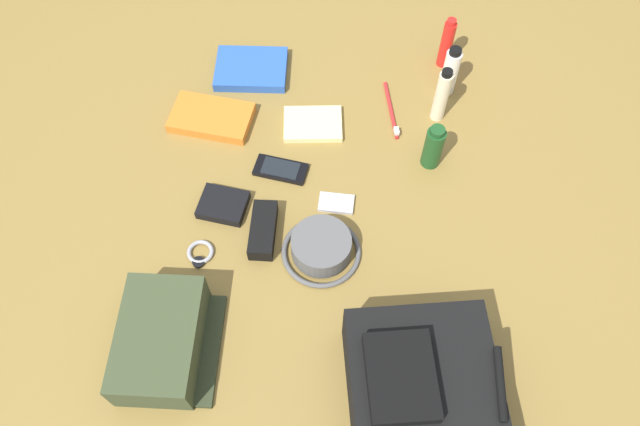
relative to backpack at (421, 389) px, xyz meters
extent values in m
cube|color=olive|center=(-0.40, -0.22, -0.08)|extent=(2.64, 2.02, 0.02)
cube|color=black|center=(0.00, 0.00, 0.00)|extent=(0.34, 0.32, 0.13)
cube|color=black|center=(0.00, -0.05, 0.08)|extent=(0.18, 0.15, 0.03)
cylinder|color=black|center=(0.00, 0.13, 0.07)|extent=(0.14, 0.02, 0.02)
cube|color=#384228|center=(-0.07, -0.53, -0.02)|extent=(0.25, 0.16, 0.10)
cube|color=#2C3520|center=(-0.07, -0.44, -0.06)|extent=(0.24, 0.06, 0.01)
cylinder|color=#555555|center=(-0.32, -0.21, -0.04)|extent=(0.14, 0.14, 0.05)
torus|color=#555555|center=(-0.32, -0.21, -0.06)|extent=(0.18, 0.18, 0.01)
cylinder|color=red|center=(-0.93, 0.09, 0.00)|extent=(0.03, 0.03, 0.14)
cylinder|color=red|center=(-0.93, 0.09, 0.08)|extent=(0.02, 0.02, 0.01)
cylinder|color=white|center=(-0.83, 0.09, 0.00)|extent=(0.04, 0.04, 0.14)
cylinder|color=black|center=(-0.83, 0.09, 0.07)|extent=(0.03, 0.03, 0.01)
cylinder|color=beige|center=(-0.74, 0.07, 0.01)|extent=(0.04, 0.04, 0.15)
cylinder|color=black|center=(-0.74, 0.07, 0.09)|extent=(0.03, 0.03, 0.01)
cylinder|color=#19471E|center=(-0.59, 0.04, -0.01)|extent=(0.05, 0.05, 0.12)
cylinder|color=#19471E|center=(-0.59, 0.04, 0.05)|extent=(0.04, 0.04, 0.01)
cube|color=blue|center=(-0.86, -0.44, -0.06)|extent=(0.15, 0.20, 0.03)
cube|color=white|center=(-0.86, -0.44, -0.06)|extent=(0.15, 0.19, 0.02)
cube|color=orange|center=(-0.69, -0.52, -0.06)|extent=(0.15, 0.22, 0.03)
cube|color=white|center=(-0.69, -0.52, -0.06)|extent=(0.15, 0.21, 0.02)
cube|color=black|center=(-0.54, -0.33, -0.06)|extent=(0.08, 0.14, 0.01)
cube|color=black|center=(-0.54, -0.33, -0.06)|extent=(0.07, 0.10, 0.00)
cube|color=#B7B7BC|center=(-0.45, -0.18, -0.07)|extent=(0.06, 0.09, 0.01)
cylinder|color=silver|center=(-0.45, -0.20, -0.06)|extent=(0.03, 0.03, 0.00)
torus|color=#99999E|center=(-0.30, -0.49, -0.06)|extent=(0.06, 0.06, 0.01)
cylinder|color=black|center=(-0.27, -0.49, -0.06)|extent=(0.03, 0.03, 0.01)
cylinder|color=red|center=(-0.75, -0.05, -0.07)|extent=(0.19, 0.04, 0.01)
cube|color=white|center=(-0.67, -0.04, -0.05)|extent=(0.02, 0.02, 0.01)
cube|color=black|center=(-0.43, -0.45, -0.06)|extent=(0.11, 0.12, 0.02)
cube|color=beige|center=(-0.69, -0.26, -0.06)|extent=(0.12, 0.16, 0.02)
cube|color=black|center=(-0.36, -0.35, -0.05)|extent=(0.14, 0.06, 0.04)
camera|label=1|loc=(0.32, -0.17, 1.19)|focal=34.46mm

